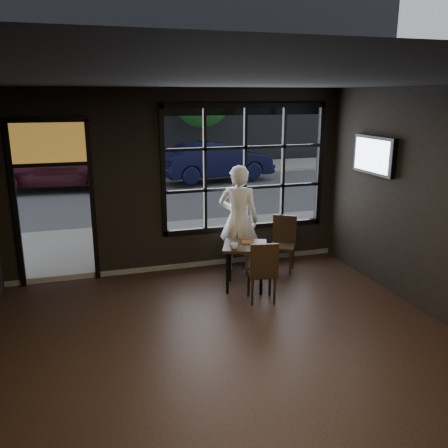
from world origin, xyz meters
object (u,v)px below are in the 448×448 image
object	(u,v)px
cafe_table	(245,266)
chair_near	(262,271)
navy_car	(216,161)
man	(239,219)

from	to	relation	value
cafe_table	chair_near	distance (m)	0.57
chair_near	navy_car	distance (m)	10.43
cafe_table	man	size ratio (longest dim) A/B	0.39
man	cafe_table	bearing A→B (deg)	109.40
cafe_table	chair_near	xyz separation A→B (m)	(0.07, -0.55, 0.11)
navy_car	cafe_table	bearing A→B (deg)	157.57
man	navy_car	xyz separation A→B (m)	(2.18, 8.88, -0.18)
chair_near	cafe_table	bearing A→B (deg)	-72.03
cafe_table	navy_car	size ratio (longest dim) A/B	0.18
chair_near	navy_car	xyz separation A→B (m)	(2.25, 10.18, 0.30)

